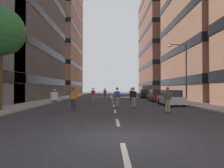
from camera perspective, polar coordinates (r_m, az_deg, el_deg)
name	(u,v)px	position (r m, az deg, el deg)	size (l,w,h in m)	color
ground_plane	(112,100)	(29.94, 0.13, -4.45)	(135.22, 135.22, 0.00)	#333335
sidewalk_left	(59,99)	(33.70, -14.32, -3.93)	(2.75, 61.97, 0.14)	#9E9991
sidewalk_right	(165,99)	(33.89, 14.35, -3.91)	(2.75, 61.97, 0.14)	#9E9991
lane_markings	(112,100)	(30.40, 0.11, -4.39)	(0.16, 52.20, 0.01)	silver
building_left_far	(51,33)	(65.04, -16.30, 13.20)	(15.68, 22.17, 35.46)	#9E6B51
building_right_far	(171,43)	(64.63, 15.74, 10.79)	(15.68, 23.70, 29.96)	brown
parked_car_near	(145,94)	(37.30, 8.90, -2.72)	(1.82, 4.40, 1.52)	black
parked_car_mid	(171,98)	(21.83, 15.83, -3.77)	(1.82, 4.40, 1.52)	silver
parked_car_far	(157,96)	(27.85, 12.19, -3.22)	(1.82, 4.40, 1.52)	maroon
street_tree_near	(0,32)	(17.57, -28.25, 12.43)	(3.51, 3.51, 7.45)	#4C3823
streetlamp_right	(183,66)	(24.38, 18.85, 4.61)	(2.13, 0.30, 6.50)	#3F3F44
skater_0	(73,98)	(16.13, -10.53, -3.70)	(0.54, 0.91, 1.78)	brown
skater_1	(93,94)	(27.22, -5.19, -2.69)	(0.54, 0.90, 1.78)	brown
skater_2	(105,92)	(36.80, -1.95, -2.26)	(0.53, 0.90, 1.78)	brown
skater_3	(131,94)	(27.39, 5.35, -2.62)	(0.56, 0.92, 1.78)	brown
skater_4	(54,99)	(14.97, -15.52, -3.87)	(0.56, 0.92, 1.78)	brown
skater_5	(168,98)	(15.03, 15.02, -3.75)	(0.56, 0.92, 1.78)	brown
skater_6	(134,96)	(18.43, 5.94, -3.40)	(0.54, 0.91, 1.78)	brown
skater_7	(117,96)	(18.65, 1.44, -3.38)	(0.55, 0.91, 1.78)	brown
skater_8	(71,94)	(26.82, -11.14, -2.63)	(0.53, 0.90, 1.78)	brown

